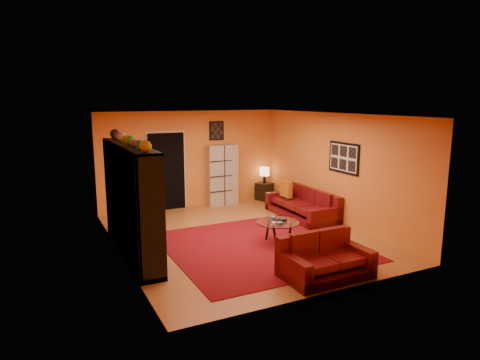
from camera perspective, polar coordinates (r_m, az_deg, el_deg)
name	(u,v)px	position (r m, az deg, el deg)	size (l,w,h in m)	color
floor	(240,237)	(9.25, 0.00, -7.60)	(6.00, 6.00, 0.00)	#975C2E
ceiling	(240,115)	(8.78, 0.00, 8.71)	(6.00, 6.00, 0.00)	white
wall_back	(191,159)	(11.66, -6.54, 2.76)	(6.00, 6.00, 0.00)	orange
wall_front	(330,211)	(6.44, 11.91, -4.06)	(6.00, 6.00, 0.00)	orange
wall_left	(118,188)	(8.16, -15.97, -1.10)	(6.00, 6.00, 0.00)	orange
wall_right	(336,169)	(10.26, 12.62, 1.46)	(6.00, 6.00, 0.00)	orange
rug	(260,246)	(8.71, 2.65, -8.77)	(3.60, 3.60, 0.01)	#5D0A13
doorway	(167,172)	(11.45, -9.74, 1.11)	(0.95, 0.10, 2.04)	black
wall_art_right	(344,158)	(9.98, 13.68, 2.89)	(0.03, 1.00, 0.70)	black
wall_art_back	(217,131)	(11.83, -3.15, 6.59)	(0.42, 0.03, 0.52)	black
entertainment_unit	(131,200)	(8.25, -14.34, -2.66)	(0.45, 3.00, 2.10)	black
tv	(135,204)	(8.20, -13.86, -3.14)	(0.12, 0.94, 0.54)	black
sofa	(304,206)	(10.80, 8.56, -3.43)	(0.93, 2.17, 0.85)	#520A11
loveseat	(323,259)	(7.39, 10.99, -10.31)	(1.46, 0.88, 0.85)	#520A11
throw_pillow	(286,189)	(11.08, 6.16, -1.18)	(0.12, 0.42, 0.42)	orange
coffee_table	(278,224)	(8.81, 5.06, -5.87)	(0.88, 0.88, 0.44)	silver
storage_cabinet	(222,175)	(11.85, -2.42, 0.68)	(0.84, 0.37, 1.67)	#B3AEA5
bowl_chair	(131,218)	(9.84, -14.28, -4.89)	(0.73, 0.73, 0.59)	black
side_table	(264,191)	(12.50, 3.26, -1.53)	(0.40, 0.40, 0.50)	black
table_lamp	(265,172)	(12.39, 3.29, 1.07)	(0.28, 0.28, 0.46)	black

